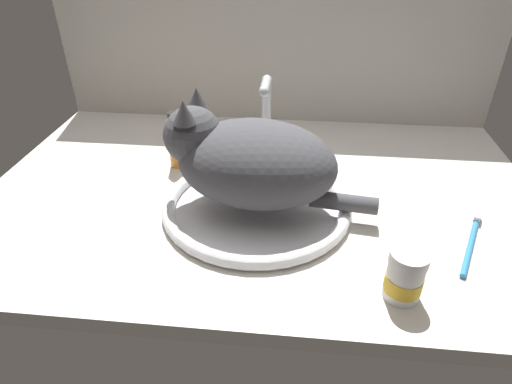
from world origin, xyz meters
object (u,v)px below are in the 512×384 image
sink_basin (256,204)px  pill_bottle (405,277)px  faucet (265,129)px  cat (245,160)px  toothbrush (471,241)px  amber_bottle (177,141)px

sink_basin → pill_bottle: bearing=-40.4°
faucet → pill_bottle: 47.99cm
faucet → pill_bottle: bearing=-59.8°
cat → toothbrush: size_ratio=2.29×
sink_basin → toothbrush: bearing=-9.9°
sink_basin → faucet: size_ratio=1.84×
sink_basin → toothbrush: size_ratio=2.07×
faucet → cat: cat is taller
pill_bottle → toothbrush: pill_bottle is taller
cat → toothbrush: 42.41cm
cat → toothbrush: (40.58, -7.00, -10.16)cm
cat → sink_basin: bearing=-7.1°
sink_basin → toothbrush: (38.57, -6.75, -0.49)cm
sink_basin → faucet: faucet is taller
amber_bottle → pill_bottle: amber_bottle is taller
pill_bottle → amber_bottle: bearing=140.1°
pill_bottle → cat: bearing=141.5°
sink_basin → cat: (-2.00, 0.25, 9.67)cm
cat → pill_bottle: bearing=-38.5°
cat → pill_bottle: cat is taller
cat → pill_bottle: (26.09, -20.72, -6.86)cm
sink_basin → toothbrush: 39.16cm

